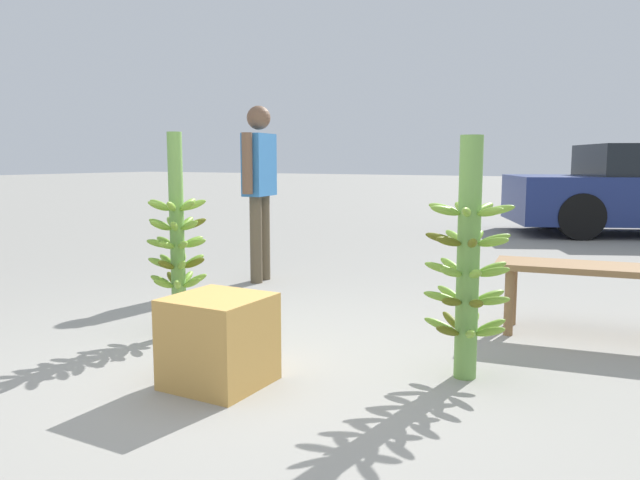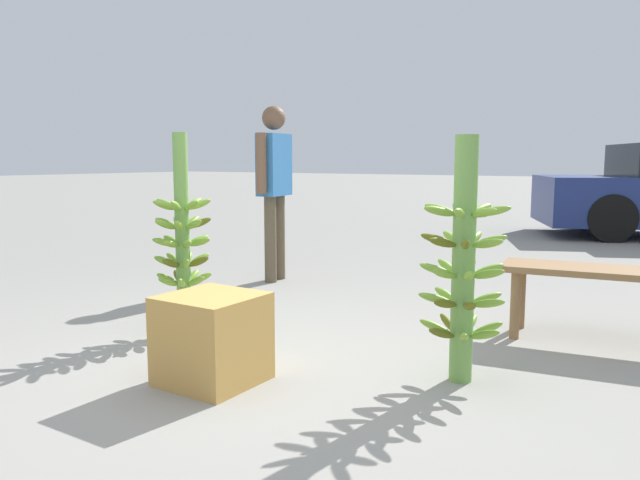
% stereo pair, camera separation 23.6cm
% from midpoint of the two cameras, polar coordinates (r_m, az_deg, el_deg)
% --- Properties ---
extents(ground_plane, '(80.00, 80.00, 0.00)m').
position_cam_midpoint_polar(ground_plane, '(3.37, -3.33, -12.32)').
color(ground_plane, gray).
extents(banana_stalk_left, '(0.39, 0.39, 1.31)m').
position_cam_midpoint_polar(banana_stalk_left, '(4.12, -10.87, 0.19)').
color(banana_stalk_left, '#6B9E47').
rests_on(banana_stalk_left, ground_plane).
extents(banana_stalk_center, '(0.46, 0.45, 1.26)m').
position_cam_midpoint_polar(banana_stalk_center, '(3.25, 15.02, -2.18)').
color(banana_stalk_center, '#6B9E47').
rests_on(banana_stalk_center, ground_plane).
extents(vendor_person, '(0.24, 0.60, 1.62)m').
position_cam_midpoint_polar(vendor_person, '(5.79, -3.03, 5.76)').
color(vendor_person, brown).
rests_on(vendor_person, ground_plane).
extents(market_bench, '(1.15, 0.54, 0.47)m').
position_cam_midpoint_polar(market_bench, '(4.28, 25.34, -3.38)').
color(market_bench, olive).
rests_on(market_bench, ground_plane).
extents(produce_crate, '(0.45, 0.45, 0.45)m').
position_cam_midpoint_polar(produce_crate, '(3.24, -7.75, -8.95)').
color(produce_crate, '#C69347').
rests_on(produce_crate, ground_plane).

